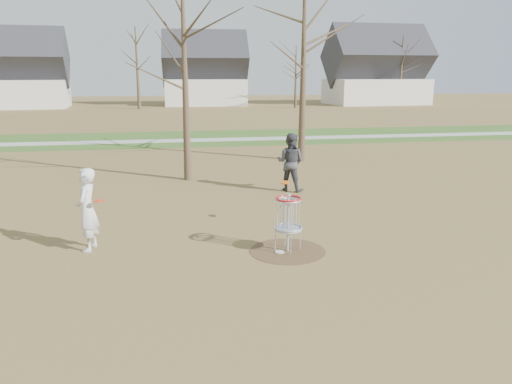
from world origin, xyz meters
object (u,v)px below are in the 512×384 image
Objects in this scene: player_throwing at (290,162)px; disc_grounded at (280,252)px; disc_golf_basket at (288,214)px; player_standing at (87,210)px.

player_throwing reaches higher than disc_grounded.
disc_golf_basket is (0.21, 0.07, 0.89)m from disc_grounded.
disc_golf_basket is (-1.50, -6.01, -0.11)m from player_throwing.
player_standing is at bearing 168.95° from disc_golf_basket.
disc_golf_basket is at bearing 87.83° from player_standing.
disc_grounded is at bearing 107.05° from player_throwing.
player_throwing is 9.31× the size of disc_grounded.
player_throwing is 1.52× the size of disc_golf_basket.
player_standing reaches higher than disc_golf_basket.
disc_grounded is (-1.71, -6.08, -1.00)m from player_throwing.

